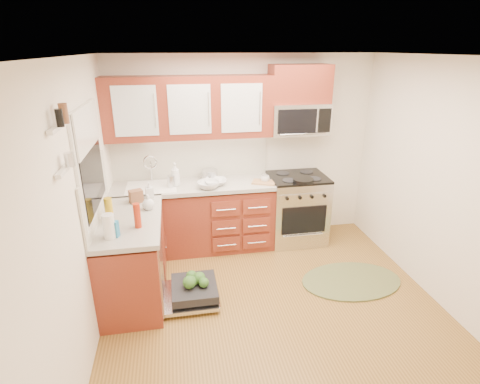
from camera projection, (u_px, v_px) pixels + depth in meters
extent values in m
plane|color=brown|center=(275.00, 308.00, 3.94)|extent=(3.50, 3.50, 0.00)
plane|color=white|center=(285.00, 56.00, 3.03)|extent=(3.50, 3.50, 0.00)
cube|color=white|center=(244.00, 151.00, 5.09)|extent=(3.50, 0.04, 2.50)
cube|color=white|center=(375.00, 328.00, 1.88)|extent=(3.50, 0.04, 2.50)
cube|color=white|center=(82.00, 212.00, 3.19)|extent=(0.04, 3.50, 2.50)
cube|color=white|center=(447.00, 187.00, 3.77)|extent=(0.04, 3.50, 2.50)
cube|color=maroon|center=(195.00, 219.00, 4.99)|extent=(2.05, 0.60, 0.85)
cube|color=maroon|center=(133.00, 260.00, 4.02)|extent=(0.60, 1.25, 0.85)
cube|color=#B9B5AA|center=(193.00, 186.00, 4.81)|extent=(2.07, 0.64, 0.05)
cube|color=#B9B5AA|center=(129.00, 220.00, 3.85)|extent=(0.64, 1.27, 0.05)
cube|color=silver|center=(191.00, 156.00, 4.97)|extent=(2.05, 0.02, 0.57)
cube|color=silver|center=(95.00, 194.00, 3.69)|extent=(0.02, 1.25, 0.57)
cube|color=maroon|center=(300.00, 84.00, 4.72)|extent=(0.76, 0.35, 0.47)
cube|color=white|center=(87.00, 127.00, 3.43)|extent=(0.02, 0.96, 0.40)
cube|color=white|center=(58.00, 127.00, 2.59)|extent=(0.04, 0.40, 0.03)
cube|color=white|center=(65.00, 168.00, 2.70)|extent=(0.04, 0.40, 0.03)
cylinder|color=black|center=(303.00, 181.00, 4.78)|extent=(0.31, 0.31, 0.05)
cylinder|color=silver|center=(210.00, 175.00, 4.95)|extent=(0.27, 0.27, 0.13)
cube|color=tan|center=(264.00, 182.00, 4.83)|extent=(0.35, 0.29, 0.02)
cylinder|color=silver|center=(171.00, 181.00, 4.66)|extent=(0.10, 0.10, 0.15)
cylinder|color=white|center=(109.00, 226.00, 3.41)|extent=(0.12, 0.12, 0.23)
cylinder|color=gold|center=(109.00, 209.00, 3.74)|extent=(0.10, 0.10, 0.25)
cylinder|color=#AB260E|center=(137.00, 216.00, 3.61)|extent=(0.09, 0.09, 0.25)
cube|color=brown|center=(136.00, 196.00, 4.21)|extent=(0.17, 0.15, 0.14)
cube|color=teal|center=(113.00, 229.00, 3.44)|extent=(0.11, 0.09, 0.16)
imported|color=#999999|center=(216.00, 182.00, 4.77)|extent=(0.29, 0.29, 0.07)
imported|color=#999999|center=(208.00, 185.00, 4.64)|extent=(0.34, 0.34, 0.09)
imported|color=#999999|center=(265.00, 179.00, 4.85)|extent=(0.15, 0.15, 0.09)
imported|color=#999999|center=(175.00, 175.00, 4.68)|extent=(0.13, 0.13, 0.30)
imported|color=#999999|center=(149.00, 190.00, 4.32)|extent=(0.10, 0.10, 0.20)
imported|color=#999999|center=(148.00, 202.00, 4.03)|extent=(0.14, 0.14, 0.17)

